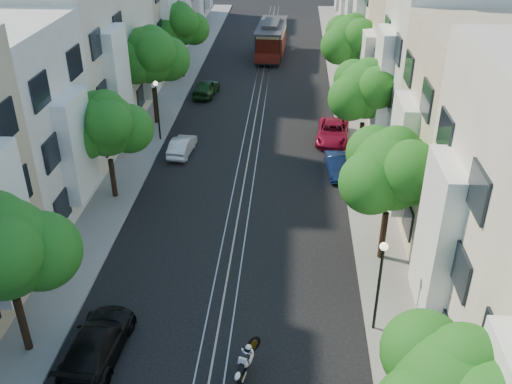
% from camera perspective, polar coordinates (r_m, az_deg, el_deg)
% --- Properties ---
extents(ground, '(200.00, 200.00, 0.00)m').
position_cam_1_polar(ground, '(44.89, 0.05, 8.08)').
color(ground, black).
rests_on(ground, ground).
extents(sidewalk_east, '(2.50, 80.00, 0.12)m').
position_cam_1_polar(sidewalk_east, '(45.02, 9.38, 7.82)').
color(sidewalk_east, gray).
rests_on(sidewalk_east, ground).
extents(sidewalk_west, '(2.50, 80.00, 0.12)m').
position_cam_1_polar(sidewalk_west, '(45.88, -9.12, 8.26)').
color(sidewalk_west, gray).
rests_on(sidewalk_west, ground).
extents(rail_left, '(0.06, 80.00, 0.02)m').
position_cam_1_polar(rail_left, '(44.92, -0.66, 8.11)').
color(rail_left, gray).
rests_on(rail_left, ground).
extents(rail_slot, '(0.06, 80.00, 0.02)m').
position_cam_1_polar(rail_slot, '(44.89, 0.05, 8.09)').
color(rail_slot, gray).
rests_on(rail_slot, ground).
extents(rail_right, '(0.06, 80.00, 0.02)m').
position_cam_1_polar(rail_right, '(44.86, 0.76, 8.07)').
color(rail_right, gray).
rests_on(rail_right, ground).
extents(lane_line, '(0.08, 80.00, 0.01)m').
position_cam_1_polar(lane_line, '(44.89, 0.05, 8.08)').
color(lane_line, tan).
rests_on(lane_line, ground).
extents(townhouses_east, '(7.75, 72.00, 12.00)m').
position_cam_1_polar(townhouses_east, '(44.08, 16.10, 13.65)').
color(townhouses_east, beige).
rests_on(townhouses_east, ground).
extents(townhouses_west, '(7.75, 72.00, 11.76)m').
position_cam_1_polar(townhouses_west, '(45.53, -15.51, 14.07)').
color(townhouses_west, silver).
rests_on(townhouses_west, ground).
extents(tree_e_b, '(4.93, 4.08, 6.68)m').
position_cam_1_polar(tree_e_b, '(25.89, 13.51, 2.00)').
color(tree_e_b, black).
rests_on(tree_e_b, ground).
extents(tree_e_c, '(4.84, 3.99, 6.52)m').
position_cam_1_polar(tree_e_c, '(35.98, 11.00, 9.86)').
color(tree_e_c, black).
rests_on(tree_e_c, ground).
extents(tree_e_d, '(5.01, 4.16, 6.85)m').
position_cam_1_polar(tree_e_d, '(46.38, 9.59, 14.71)').
color(tree_e_d, black).
rests_on(tree_e_d, ground).
extents(tree_w_a, '(4.93, 4.08, 6.68)m').
position_cam_1_polar(tree_w_a, '(21.84, -23.81, -5.41)').
color(tree_w_a, black).
rests_on(tree_w_a, ground).
extents(tree_w_b, '(4.72, 3.87, 6.27)m').
position_cam_1_polar(tree_w_b, '(31.72, -14.70, 6.36)').
color(tree_w_b, black).
rests_on(tree_w_b, ground).
extents(tree_w_c, '(5.13, 4.28, 7.09)m').
position_cam_1_polar(tree_w_c, '(41.49, -10.39, 13.20)').
color(tree_w_c, black).
rests_on(tree_w_c, ground).
extents(tree_w_d, '(4.84, 3.99, 6.52)m').
position_cam_1_polar(tree_w_d, '(52.01, -7.55, 16.12)').
color(tree_w_d, black).
rests_on(tree_w_d, ground).
extents(lamp_east, '(0.32, 0.32, 4.16)m').
position_cam_1_polar(lamp_east, '(22.55, 12.32, -8.01)').
color(lamp_east, black).
rests_on(lamp_east, ground).
extents(lamp_west, '(0.32, 0.32, 4.16)m').
position_cam_1_polar(lamp_west, '(39.23, -9.86, 8.88)').
color(lamp_west, black).
rests_on(lamp_west, ground).
extents(sportbike_rider, '(0.84, 1.69, 1.24)m').
position_cam_1_polar(sportbike_rider, '(21.76, -0.94, -16.34)').
color(sportbike_rider, black).
rests_on(sportbike_rider, ground).
extents(cable_car, '(3.07, 8.51, 3.22)m').
position_cam_1_polar(cable_car, '(58.90, 1.54, 15.20)').
color(cable_car, black).
rests_on(cable_car, ground).
extents(parked_car_e_mid, '(1.46, 3.49, 1.12)m').
position_cam_1_polar(parked_car_e_mid, '(35.35, 8.08, 2.63)').
color(parked_car_e_mid, '#0B193A').
rests_on(parked_car_e_mid, ground).
extents(parked_car_e_far, '(2.58, 4.80, 1.28)m').
position_cam_1_polar(parked_car_e_far, '(39.84, 7.67, 5.96)').
color(parked_car_e_far, maroon).
rests_on(parked_car_e_far, ground).
extents(parked_car_w_near, '(2.17, 4.77, 1.35)m').
position_cam_1_polar(parked_car_w_near, '(23.18, -15.63, -14.31)').
color(parked_car_w_near, black).
rests_on(parked_car_w_near, ground).
extents(parked_car_w_mid, '(1.50, 3.55, 1.14)m').
position_cam_1_polar(parked_car_w_mid, '(37.91, -7.41, 4.61)').
color(parked_car_w_mid, silver).
rests_on(parked_car_w_mid, ground).
extents(parked_car_w_far, '(2.10, 4.13, 1.35)m').
position_cam_1_polar(parked_car_w_far, '(48.22, -5.00, 10.35)').
color(parked_car_w_far, '#153616').
rests_on(parked_car_w_far, ground).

